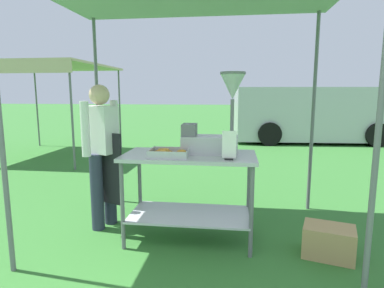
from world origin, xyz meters
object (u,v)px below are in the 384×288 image
donut_cart (189,178)px  supply_crate (329,242)px  donut_tray (169,153)px  donut_fryer (215,125)px  vendor (102,149)px  menu_sign (229,147)px  van_silver (313,114)px  neighbour_tent (47,68)px

donut_cart → supply_crate: donut_cart is taller
donut_tray → donut_fryer: size_ratio=0.47×
donut_tray → donut_fryer: donut_fryer is taller
donut_tray → supply_crate: donut_tray is taller
donut_cart → supply_crate: 1.45m
donut_tray → donut_cart: bearing=38.2°
vendor → supply_crate: size_ratio=3.08×
menu_sign → donut_cart: bearing=150.4°
donut_fryer → van_silver: donut_fryer is taller
donut_tray → van_silver: bearing=67.7°
donut_cart → donut_fryer: donut_fryer is taller
donut_cart → neighbour_tent: neighbour_tent is taller
vendor → neighbour_tent: size_ratio=0.56×
van_silver → donut_tray: bearing=-112.3°
vendor → menu_sign: bearing=-17.4°
van_silver → neighbour_tent: neighbour_tent is taller
donut_tray → vendor: (-0.84, 0.35, -0.03)m
donut_tray → supply_crate: size_ratio=0.73×
neighbour_tent → van_silver: bearing=25.9°
donut_cart → donut_tray: donut_tray is taller
van_silver → neighbour_tent: size_ratio=1.74×
van_silver → donut_cart: bearing=-111.5°
donut_tray → vendor: bearing=157.1°
van_silver → supply_crate: bearing=-101.7°
donut_fryer → menu_sign: donut_fryer is taller
donut_tray → menu_sign: size_ratio=1.42×
menu_sign → vendor: (-1.41, 0.44, -0.12)m
supply_crate → neighbour_tent: size_ratio=0.18×
donut_cart → van_silver: 7.96m
vendor → neighbour_tent: 5.00m
donut_fryer → donut_tray: bearing=-153.9°
menu_sign → supply_crate: 1.29m
donut_fryer → vendor: donut_fryer is taller
menu_sign → vendor: 1.48m
menu_sign → donut_tray: bearing=171.3°
donut_fryer → van_silver: bearing=70.1°
donut_tray → van_silver: (3.09, 7.54, -0.06)m
donut_tray → van_silver: size_ratio=0.08×
donut_tray → neighbour_tent: (-3.77, 4.22, 1.17)m
donut_cart → supply_crate: (1.34, -0.19, -0.52)m
donut_tray → supply_crate: (1.51, -0.05, -0.79)m
donut_tray → neighbour_tent: bearing=131.8°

